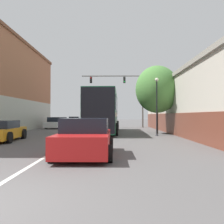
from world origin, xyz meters
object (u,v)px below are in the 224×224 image
Objects in this scene: parked_car_left_near at (1,131)px; parked_car_left_mid at (58,123)px; bus at (104,111)px; street_lamp at (157,104)px; street_tree_near at (157,89)px; parked_car_left_far at (74,121)px; traffic_signal_gantry at (125,89)px; hatchback_foreground at (85,138)px.

parked_car_left_near is 0.87× the size of parked_car_left_mid.
parked_car_left_near is 13.45m from parked_car_left_mid.
bus is at bearing -130.82° from parked_car_left_mid.
bus is at bearing -46.96° from parked_car_left_near.
street_lamp reaches higher than parked_car_left_mid.
parked_car_left_near is at bearing 139.88° from bus.
parked_car_left_near is 0.94× the size of street_lamp.
parked_car_left_mid is at bearing 142.95° from street_tree_near.
parked_car_left_far is at bearing 21.61° from bus.
parked_car_left_near is 17.70m from traffic_signal_gantry.
traffic_signal_gantry is (7.81, -6.59, 4.39)m from parked_car_left_far.
street_lamp is 0.77× the size of street_tree_near.
hatchback_foreground is at bearing -115.36° from street_tree_near.
traffic_signal_gantry is at bearing -72.19° from parked_car_left_mid.
hatchback_foreground is 0.96× the size of parked_car_left_far.
bus is 2.56× the size of parked_car_left_far.
parked_car_left_far reaches higher than parked_car_left_near.
traffic_signal_gantry is at bearing -135.28° from parked_car_left_far.
parked_car_left_far is at bearing 118.34° from street_lamp.
hatchback_foreground is 0.48× the size of traffic_signal_gantry.
street_tree_near is at bearing -76.70° from traffic_signal_gantry.
street_lamp is at bearing -156.76° from parked_car_left_far.
parked_car_left_near is at bearing -153.07° from street_tree_near.
street_lamp reaches higher than bus.
bus reaches higher than parked_car_left_mid.
traffic_signal_gantry is (2.42, 8.26, 3.04)m from bus.
bus is 9.12m from traffic_signal_gantry.
parked_car_left_mid is 1.21× the size of parked_car_left_far.
parked_car_left_mid is at bearing 136.16° from street_lamp.
street_tree_near reaches higher than street_lamp.
hatchback_foreground reaches higher than parked_car_left_near.
parked_car_left_near is 21.54m from parked_car_left_far.
street_tree_near reaches higher than parked_car_left_far.
parked_car_left_near is at bearing 173.32° from parked_car_left_far.
parked_car_left_near is at bearing -160.74° from street_lamp.
hatchback_foreground is at bearing -134.83° from parked_car_left_near.
hatchback_foreground is 0.91× the size of parked_car_left_near.
parked_car_left_mid reaches higher than parked_car_left_near.
bus is 9.07m from parked_car_left_near.
bus is 9.13m from parked_car_left_mid.
bus is 2.11× the size of parked_car_left_mid.
parked_car_left_near is at bearing 50.37° from hatchback_foreground.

